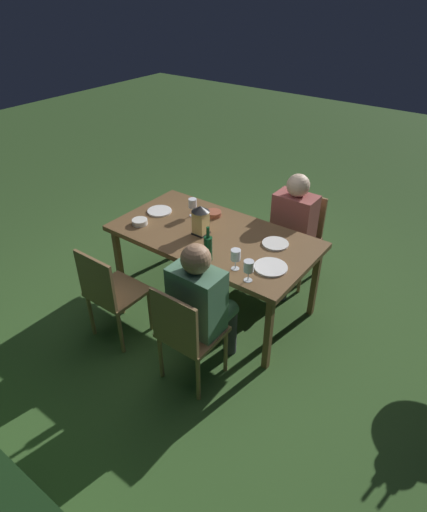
{
  "coord_description": "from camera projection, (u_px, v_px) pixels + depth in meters",
  "views": [
    {
      "loc": [
        -1.9,
        2.56,
        2.63
      ],
      "look_at": [
        0.0,
        0.0,
        0.52
      ],
      "focal_mm": 30.24,
      "sensor_mm": 36.0,
      "label": 1
    }
  ],
  "objects": [
    {
      "name": "chair_side_left_a",
      "position": [
        298.0,
        234.0,
        4.23
      ],
      "size": [
        0.42,
        0.4,
        0.87
      ],
      "color": "brown",
      "rests_on": "ground"
    },
    {
      "name": "chair_side_right_a",
      "position": [
        186.0,
        332.0,
        3.07
      ],
      "size": [
        0.42,
        0.4,
        0.87
      ],
      "color": "brown",
      "rests_on": "ground"
    },
    {
      "name": "bowl_bread",
      "position": [
        213.0,
        213.0,
        3.97
      ],
      "size": [
        0.15,
        0.15,
        0.04
      ],
      "color": "#9E5138",
      "rests_on": "dining_table"
    },
    {
      "name": "bowl_olives",
      "position": [
        140.0,
        222.0,
        3.83
      ],
      "size": [
        0.14,
        0.14,
        0.05
      ],
      "color": "silver",
      "rests_on": "dining_table"
    },
    {
      "name": "wine_glass_c",
      "position": [
        236.0,
        256.0,
        3.21
      ],
      "size": [
        0.08,
        0.08,
        0.17
      ],
      "color": "silver",
      "rests_on": "dining_table"
    },
    {
      "name": "person_in_rust",
      "position": [
        290.0,
        228.0,
        4.01
      ],
      "size": [
        0.38,
        0.47,
        1.15
      ],
      "color": "#9E4C47",
      "rests_on": "ground"
    },
    {
      "name": "wine_glass_a",
      "position": [
        193.0,
        204.0,
        3.92
      ],
      "size": [
        0.08,
        0.08,
        0.17
      ],
      "color": "silver",
      "rests_on": "dining_table"
    },
    {
      "name": "person_in_green",
      "position": [
        203.0,
        302.0,
        3.12
      ],
      "size": [
        0.38,
        0.47,
        1.15
      ],
      "color": "#4C7A5B",
      "rests_on": "ground"
    },
    {
      "name": "plate_b",
      "position": [
        160.0,
        211.0,
        4.04
      ],
      "size": [
        0.23,
        0.23,
        0.01
      ],
      "primitive_type": "cylinder",
      "color": "white",
      "rests_on": "dining_table"
    },
    {
      "name": "ground_plane",
      "position": [
        213.0,
        302.0,
        4.11
      ],
      "size": [
        16.0,
        16.0,
        0.0
      ],
      "primitive_type": "plane",
      "color": "#385B28"
    },
    {
      "name": "plate_a",
      "position": [
        271.0,
        267.0,
        3.27
      ],
      "size": [
        0.26,
        0.26,
        0.01
      ],
      "primitive_type": "cylinder",
      "color": "white",
      "rests_on": "dining_table"
    },
    {
      "name": "dining_table",
      "position": [
        213.0,
        240.0,
        3.73
      ],
      "size": [
        1.76,
        0.94,
        0.75
      ],
      "color": "brown",
      "rests_on": "ground"
    },
    {
      "name": "wine_glass_b",
      "position": [
        249.0,
        267.0,
        3.08
      ],
      "size": [
        0.08,
        0.08,
        0.17
      ],
      "color": "silver",
      "rests_on": "dining_table"
    },
    {
      "name": "lantern_centerpiece",
      "position": [
        201.0,
        219.0,
        3.63
      ],
      "size": [
        0.15,
        0.15,
        0.27
      ],
      "color": "black",
      "rests_on": "dining_table"
    },
    {
      "name": "plate_c",
      "position": [
        275.0,
        244.0,
        3.56
      ],
      "size": [
        0.22,
        0.22,
        0.01
      ],
      "primitive_type": "cylinder",
      "color": "white",
      "rests_on": "dining_table"
    },
    {
      "name": "green_bottle_on_table",
      "position": [
        208.0,
        248.0,
        3.32
      ],
      "size": [
        0.07,
        0.07,
        0.29
      ],
      "color": "#144723",
      "rests_on": "dining_table"
    },
    {
      "name": "chair_side_right_b",
      "position": [
        110.0,
        291.0,
        3.46
      ],
      "size": [
        0.42,
        0.4,
        0.87
      ],
      "color": "brown",
      "rests_on": "ground"
    }
  ]
}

